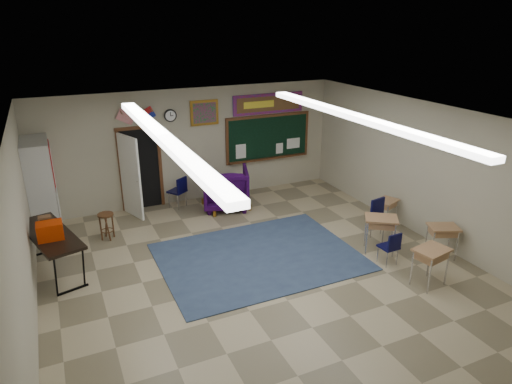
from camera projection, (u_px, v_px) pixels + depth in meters
name	position (u px, v px, depth m)	size (l,w,h in m)	color
floor	(267.00, 278.00, 8.71)	(9.00, 9.00, 0.00)	tan
back_wall	(193.00, 146.00, 11.99)	(8.00, 0.04, 3.00)	#ABA58A
front_wall	(475.00, 370.00, 4.36)	(8.00, 0.04, 3.00)	#ABA58A
left_wall	(20.00, 250.00, 6.61)	(0.04, 9.00, 3.00)	#ABA58A
right_wall	(436.00, 175.00, 9.74)	(0.04, 9.00, 3.00)	#ABA58A
ceiling	(269.00, 123.00, 7.64)	(8.00, 9.00, 0.04)	silver
area_rug	(259.00, 257.00, 9.46)	(4.00, 3.00, 0.02)	#344763
fluorescent_strips	(269.00, 126.00, 7.66)	(3.86, 6.00, 0.10)	white
doorway	(138.00, 171.00, 11.44)	(1.10, 0.89, 2.16)	black
chalkboard	(268.00, 139.00, 12.83)	(2.55, 0.14, 1.30)	#522D17
bulletin_board	(269.00, 104.00, 12.48)	(2.10, 0.05, 0.55)	red
framed_art_print	(204.00, 113.00, 11.80)	(0.75, 0.05, 0.65)	#9A681D
wall_clock	(170.00, 116.00, 11.45)	(0.32, 0.05, 0.32)	black
wall_flags	(136.00, 113.00, 11.05)	(1.16, 0.06, 0.70)	red
storage_cabinet	(42.00, 188.00, 10.14)	(0.59, 1.25, 2.20)	#BBBCB7
wingback_armchair	(226.00, 188.00, 11.79)	(1.13, 1.17, 1.06)	#200431
student_chair_reading	(177.00, 192.00, 11.83)	(0.42, 0.42, 0.84)	black
student_chair_desk_a	(388.00, 248.00, 9.10)	(0.36, 0.36, 0.71)	black
student_chair_desk_b	(383.00, 220.00, 10.10)	(0.45, 0.45, 0.90)	black
student_desk_front_left	(380.00, 233.00, 9.55)	(0.82, 0.78, 0.79)	#A0724A
student_desk_front_right	(386.00, 211.00, 10.80)	(0.65, 0.58, 0.65)	#A0724A
student_desk_back_left	(430.00, 265.00, 8.34)	(0.70, 0.57, 0.75)	#A0724A
student_desk_back_right	(442.00, 240.00, 9.33)	(0.71, 0.63, 0.70)	#A0724A
folding_table	(53.00, 251.00, 8.76)	(1.20, 2.14, 1.16)	black
wooden_stool	(107.00, 226.00, 10.15)	(0.34, 0.34, 0.61)	#552E19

